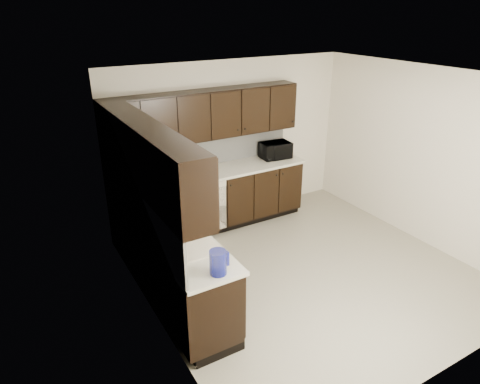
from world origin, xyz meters
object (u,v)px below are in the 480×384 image
Objects in this scene: toaster_oven at (172,171)px; blue_pitcher at (218,262)px; sink at (184,247)px; storage_bin at (160,206)px; microwave at (275,150)px.

blue_pitcher is (-0.55, -2.46, 0.01)m from toaster_oven.
sink is 0.80m from storage_bin.
storage_bin is at bearing 87.33° from sink.
storage_bin is (-0.56, -0.98, -0.02)m from toaster_oven.
storage_bin is 1.89× the size of blue_pitcher.
microwave is 2.51m from storage_bin.
microwave is 1.77m from toaster_oven.
storage_bin is (0.04, 0.79, 0.15)m from sink.
toaster_oven is at bearing -176.18° from microwave.
storage_bin is 1.48m from blue_pitcher.
blue_pitcher reaches higher than toaster_oven.
blue_pitcher is (0.01, -1.47, 0.03)m from storage_bin.
microwave is at bearing 36.38° from sink.
microwave is (2.36, 1.74, 0.19)m from sink.
microwave is 1.04× the size of storage_bin.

